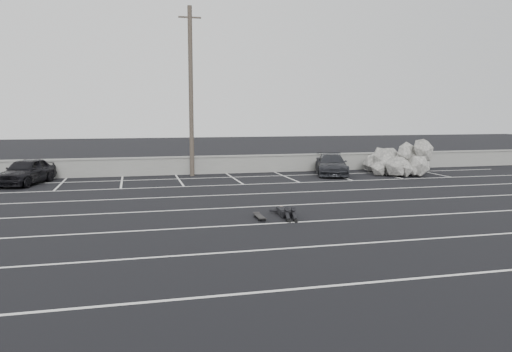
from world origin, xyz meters
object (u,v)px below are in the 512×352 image
object	(u,v)px
trash_bin	(321,165)
skateboard	(260,217)
car_left	(26,171)
person	(284,208)
utility_pole	(191,91)
riprap_pile	(397,164)
car_right	(331,164)

from	to	relation	value
trash_bin	skateboard	world-z (taller)	trash_bin
trash_bin	car_left	bearing A→B (deg)	-176.80
skateboard	trash_bin	bearing A→B (deg)	60.55
car_left	person	distance (m)	14.77
car_left	utility_pole	size ratio (longest dim) A/B	0.41
person	skateboard	xyz separation A→B (m)	(-1.01, -0.42, -0.15)
riprap_pile	skateboard	xyz separation A→B (m)	(-11.17, -10.61, -0.51)
riprap_pile	car_right	bearing A→B (deg)	174.85
person	trash_bin	bearing A→B (deg)	67.32
car_right	trash_bin	bearing A→B (deg)	126.88
trash_bin	riprap_pile	xyz separation A→B (m)	(4.33, -1.22, 0.12)
car_right	skateboard	world-z (taller)	car_right
trash_bin	skateboard	size ratio (longest dim) A/B	1.04
car_right	trash_bin	xyz separation A→B (m)	(-0.31, 0.86, -0.13)
car_right	car_left	bearing A→B (deg)	-162.58
riprap_pile	person	xyz separation A→B (m)	(-10.16, -10.19, -0.36)
utility_pole	person	distance (m)	12.96
trash_bin	person	world-z (taller)	trash_bin
utility_pole	trash_bin	world-z (taller)	utility_pole
skateboard	riprap_pile	bearing A→B (deg)	44.12
utility_pole	car_left	bearing A→B (deg)	-170.07
car_right	skateboard	xyz separation A→B (m)	(-7.15, -10.97, -0.52)
car_right	skateboard	size ratio (longest dim) A/B	4.65
utility_pole	trash_bin	xyz separation A→B (m)	(7.67, -0.59, -4.33)
car_right	utility_pole	world-z (taller)	utility_pole
utility_pole	person	size ratio (longest dim) A/B	3.86
riprap_pile	trash_bin	bearing A→B (deg)	164.29
car_right	skateboard	distance (m)	13.10
riprap_pile	utility_pole	bearing A→B (deg)	171.44
car_left	trash_bin	size ratio (longest dim) A/B	4.20
riprap_pile	skateboard	size ratio (longest dim) A/B	5.72
car_left	car_right	distance (m)	16.51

